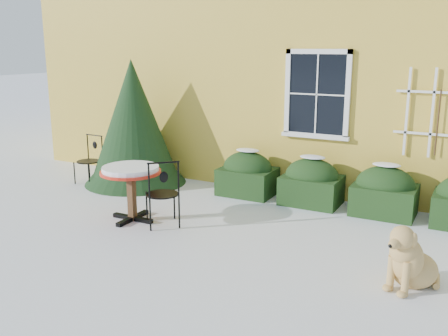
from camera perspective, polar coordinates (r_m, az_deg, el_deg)
The scene contains 8 objects.
ground at distance 7.59m, azimuth -3.57°, elevation -8.21°, with size 80.00×80.00×0.00m, color white.
house at distance 13.52m, azimuth 12.41°, elevation 15.04°, with size 12.40×8.40×6.40m.
hedge_row at distance 9.12m, azimuth 13.87°, elevation -2.15°, with size 4.95×0.80×0.91m.
evergreen_shrub at distance 10.63m, azimuth -10.25°, elevation 3.81°, with size 2.14×2.14×2.59m.
bistro_table at distance 8.32m, azimuth -10.60°, elevation -0.86°, with size 1.00×1.00×0.93m.
patio_chair_near at distance 8.04m, azimuth -7.03°, elevation -2.85°, with size 0.69×0.69×1.11m.
patio_chair_far at distance 10.92m, azimuth -15.09°, elevation 0.95°, with size 0.49×0.48×1.01m.
dog at distance 6.42m, azimuth 20.40°, elevation -10.00°, with size 0.73×0.91×0.85m.
Camera 1 is at (3.70, -5.99, 2.83)m, focal length 40.00 mm.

